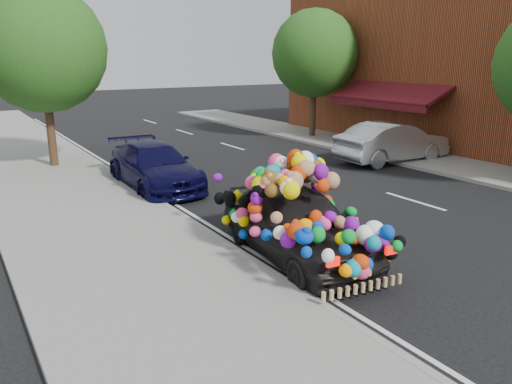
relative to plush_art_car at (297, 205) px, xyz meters
The scene contains 10 objects.
ground 2.21m from the plush_art_car, 44.11° to the left, with size 100.00×100.00×0.00m, color black.
sidewalk 3.35m from the plush_art_car, 154.89° to the left, with size 4.00×60.00×0.12m, color gray.
kerb 1.92m from the plush_art_car, 124.94° to the left, with size 0.15×60.00×0.13m, color gray.
footpath_far 10.59m from the plush_art_car, 24.42° to the left, with size 3.00×40.00×0.12m, color gray.
lane_markings 5.28m from the plush_art_car, 15.20° to the left, with size 6.00×50.00×0.01m, color silver, non-canonical shape.
tree_near_sidewalk 11.51m from the plush_art_car, 102.46° to the left, with size 4.20×4.20×6.13m.
tree_far_b 15.02m from the plush_art_car, 50.39° to the left, with size 4.00×4.00×5.90m.
plush_art_car is the anchor object (origin of this frame).
navy_sedan 6.55m from the plush_art_car, 93.25° to the left, with size 1.81×4.46×1.30m, color black.
silver_hatchback 9.98m from the plush_art_car, 32.63° to the left, with size 1.55×4.45×1.47m, color #9FA1A5.
Camera 1 is at (-6.92, -8.65, 3.80)m, focal length 35.00 mm.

